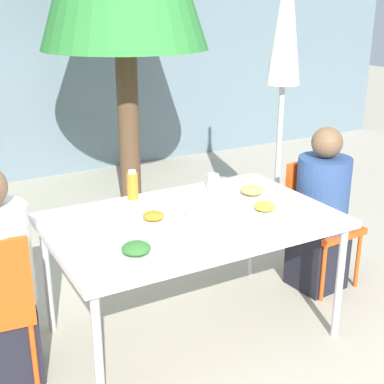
{
  "coord_description": "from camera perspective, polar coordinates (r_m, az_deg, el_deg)",
  "views": [
    {
      "loc": [
        -1.34,
        -2.4,
        1.88
      ],
      "look_at": [
        0.0,
        0.0,
        0.9
      ],
      "focal_mm": 50.0,
      "sensor_mm": 36.0,
      "label": 1
    }
  ],
  "objects": [
    {
      "name": "drinking_cup",
      "position": [
        3.4,
        2.28,
        1.09
      ],
      "size": [
        0.07,
        0.07,
        0.1
      ],
      "color": "silver",
      "rests_on": "dining_table"
    },
    {
      "name": "plate_2",
      "position": [
        2.54,
        -5.95,
        -6.3
      ],
      "size": [
        0.25,
        0.25,
        0.07
      ],
      "color": "white",
      "rests_on": "dining_table"
    },
    {
      "name": "building_facade",
      "position": [
        6.14,
        -17.09,
        15.24
      ],
      "size": [
        10.0,
        0.2,
        3.0
      ],
      "color": "slate",
      "rests_on": "ground"
    },
    {
      "name": "dining_table",
      "position": [
        2.99,
        0.0,
        -3.61
      ],
      "size": [
        1.57,
        1.0,
        0.75
      ],
      "color": "white",
      "rests_on": "ground"
    },
    {
      "name": "ground_plane",
      "position": [
        3.33,
        0.0,
        -14.74
      ],
      "size": [
        24.0,
        24.0,
        0.0
      ],
      "primitive_type": "plane",
      "color": "#B2A893"
    },
    {
      "name": "bottle",
      "position": [
        3.25,
        -6.37,
        0.72
      ],
      "size": [
        0.07,
        0.07,
        0.18
      ],
      "color": "#B7751E",
      "rests_on": "dining_table"
    },
    {
      "name": "plate_0",
      "position": [
        3.06,
        7.76,
        -1.78
      ],
      "size": [
        0.22,
        0.22,
        0.06
      ],
      "color": "white",
      "rests_on": "dining_table"
    },
    {
      "name": "plate_3",
      "position": [
        3.3,
        6.43,
        -0.05
      ],
      "size": [
        0.26,
        0.26,
        0.07
      ],
      "color": "white",
      "rests_on": "dining_table"
    },
    {
      "name": "salad_bowl",
      "position": [
        2.96,
        1.0,
        -2.31
      ],
      "size": [
        0.17,
        0.17,
        0.05
      ],
      "color": "white",
      "rests_on": "dining_table"
    },
    {
      "name": "closed_umbrella",
      "position": [
        4.27,
        9.89,
        15.68
      ],
      "size": [
        0.36,
        0.36,
        2.29
      ],
      "color": "#333333",
      "rests_on": "ground"
    },
    {
      "name": "person_right",
      "position": [
        3.69,
        13.57,
        -2.42
      ],
      "size": [
        0.35,
        0.35,
        1.13
      ],
      "rotation": [
        0.0,
        0.0,
        -3.06
      ],
      "color": "black",
      "rests_on": "ground"
    },
    {
      "name": "chair_right",
      "position": [
        3.79,
        13.18,
        -2.23
      ],
      "size": [
        0.43,
        0.43,
        0.86
      ],
      "rotation": [
        0.0,
        0.0,
        -3.06
      ],
      "color": "#E54C14",
      "rests_on": "ground"
    },
    {
      "name": "plate_1",
      "position": [
        2.91,
        -4.13,
        -2.82
      ],
      "size": [
        0.21,
        0.21,
        0.06
      ],
      "color": "white",
      "rests_on": "dining_table"
    }
  ]
}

